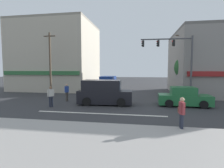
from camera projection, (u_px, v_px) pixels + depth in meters
name	position (u px, v px, depth m)	size (l,w,h in m)	color
ground_plane	(109.00, 104.00, 15.35)	(120.00, 120.00, 0.00)	#333335
lane_marking_stripe	(99.00, 114.00, 11.91)	(9.00, 0.24, 0.01)	silver
sidewalk_curb	(70.00, 142.00, 6.98)	(40.00, 5.00, 0.16)	#9E9993
building_left_block	(58.00, 57.00, 27.27)	(11.16, 9.84, 10.08)	#B7AD99
street_tree	(187.00, 68.00, 20.29)	(2.84, 2.84, 4.70)	#4C3823
utility_pole_near_left	(50.00, 63.00, 20.20)	(1.40, 0.22, 7.25)	brown
utility_pole_far_right	(181.00, 63.00, 20.00)	(1.40, 0.22, 7.31)	brown
traffic_light_mast	(177.00, 56.00, 16.72)	(4.89, 0.30, 6.20)	#47474C
sedan_crossing_rightbound	(184.00, 97.00, 14.41)	(4.15, 1.98, 1.58)	#1E6033
van_crossing_leftbound	(109.00, 84.00, 24.78)	(2.12, 4.64, 2.11)	navy
van_approaching_near	(104.00, 93.00, 15.12)	(4.70, 2.24, 2.11)	black
pedestrian_foreground_with_bag	(182.00, 112.00, 8.40)	(0.29, 0.67, 1.67)	#232838
pedestrian_mid_crossing	(67.00, 91.00, 16.57)	(0.31, 0.55, 1.67)	#4C4742
pedestrian_far_side	(51.00, 95.00, 14.02)	(0.39, 0.48, 1.67)	#232838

